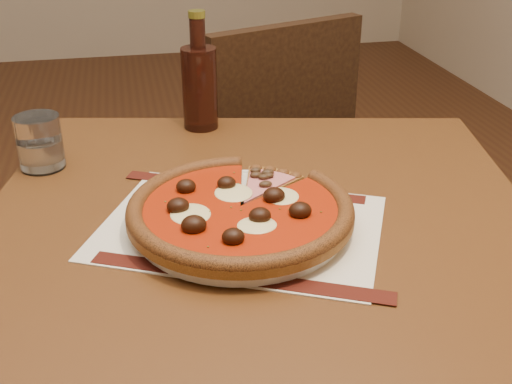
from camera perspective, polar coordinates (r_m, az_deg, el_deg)
table at (r=0.97m, az=0.24°, el=-7.44°), size 0.95×0.95×0.75m
chair_far at (r=1.70m, az=0.47°, el=2.84°), size 0.53×0.53×0.88m
placemat at (r=0.89m, az=-1.37°, el=-3.14°), size 0.46×0.41×0.00m
plate at (r=0.89m, az=-1.38°, el=-2.58°), size 0.29×0.29×0.02m
pizza at (r=0.88m, az=-1.40°, el=-1.46°), size 0.31×0.31×0.04m
ham_slice at (r=0.95m, az=1.32°, el=0.73°), size 0.11×0.12×0.02m
water_glass at (r=1.11m, az=-18.68°, el=4.21°), size 0.08×0.08×0.09m
bottle at (r=1.21m, az=-5.04°, el=9.57°), size 0.07×0.07×0.22m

